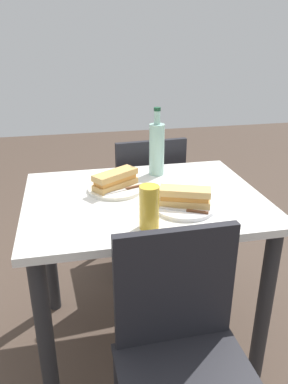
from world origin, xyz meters
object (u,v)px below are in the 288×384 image
object	(u,v)px
baguette_sandwich_far	(185,197)
beer_glass	(149,207)
knife_near	(126,189)
baguette_sandwich_near	(115,179)
chair_far	(182,351)
dining_table	(144,226)
plate_far	(184,207)
chair_near	(146,197)
water_bottle	(157,148)
plate_near	(116,189)
knife_far	(187,210)

from	to	relation	value
baguette_sandwich_far	beer_glass	distance (m)	0.20
baguette_sandwich_far	knife_near	bearing A→B (deg)	-44.89
baguette_sandwich_near	chair_far	bearing A→B (deg)	98.85
dining_table	plate_far	bearing A→B (deg)	132.11
dining_table	baguette_sandwich_far	world-z (taller)	baguette_sandwich_far
beer_glass	chair_near	bearing A→B (deg)	-101.41
chair_near	baguette_sandwich_far	size ratio (longest dim) A/B	4.15
plate_far	beer_glass	world-z (taller)	beer_glass
water_bottle	dining_table	bearing A→B (deg)	65.54
plate_far	baguette_sandwich_far	xyz separation A→B (m)	(0.00, 0.00, 0.04)
chair_near	plate_near	bearing A→B (deg)	63.85
plate_far	baguette_sandwich_far	bearing A→B (deg)	0.00
baguette_sandwich_near	plate_far	world-z (taller)	baguette_sandwich_near
plate_near	baguette_sandwich_near	distance (m)	0.04
knife_far	knife_near	bearing A→B (deg)	-53.25
baguette_sandwich_near	plate_far	distance (m)	0.33
chair_near	baguette_sandwich_far	xyz separation A→B (m)	(0.00, 0.71, 0.31)
baguette_sandwich_far	water_bottle	size ratio (longest dim) A/B	0.65
baguette_sandwich_far	beer_glass	world-z (taller)	beer_glass
plate_near	baguette_sandwich_far	size ratio (longest dim) A/B	1.15
plate_far	knife_far	bearing A→B (deg)	81.61
baguette_sandwich_near	plate_far	xyz separation A→B (m)	(-0.23, 0.23, -0.04)
chair_near	baguette_sandwich_near	distance (m)	0.61
chair_near	dining_table	bearing A→B (deg)	77.08
dining_table	chair_near	world-z (taller)	chair_near
baguette_sandwich_far	knife_far	world-z (taller)	baguette_sandwich_far
knife_near	chair_near	bearing A→B (deg)	-110.61
knife_near	baguette_sandwich_far	distance (m)	0.27
knife_near	plate_far	world-z (taller)	knife_near
plate_far	baguette_sandwich_far	size ratio (longest dim) A/B	1.15
chair_near	plate_far	xyz separation A→B (m)	(0.00, 0.71, 0.27)
dining_table	plate_near	world-z (taller)	plate_near
chair_near	plate_far	world-z (taller)	chair_near
knife_near	water_bottle	distance (m)	0.28
dining_table	chair_far	world-z (taller)	chair_far
plate_far	knife_far	size ratio (longest dim) A/B	1.43
chair_far	beer_glass	xyz separation A→B (m)	(0.04, -0.30, 0.34)
chair_far	chair_near	world-z (taller)	same
knife_near	baguette_sandwich_far	size ratio (longest dim) A/B	0.85
knife_near	beer_glass	bearing A→B (deg)	95.01
baguette_sandwich_near	plate_far	bearing A→B (deg)	135.06
water_bottle	plate_near	bearing A→B (deg)	35.68
baguette_sandwich_near	water_bottle	xyz separation A→B (m)	(-0.21, -0.15, 0.08)
chair_far	chair_near	distance (m)	1.14
baguette_sandwich_near	beer_glass	xyz separation A→B (m)	(-0.07, 0.35, 0.03)
plate_near	knife_far	xyz separation A→B (m)	(-0.22, 0.28, 0.01)
dining_table	knife_far	world-z (taller)	knife_far
knife_near	baguette_sandwich_far	bearing A→B (deg)	135.11
beer_glass	dining_table	bearing A→B (deg)	-98.07
plate_near	baguette_sandwich_near	xyz separation A→B (m)	(-0.00, 0.00, 0.04)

